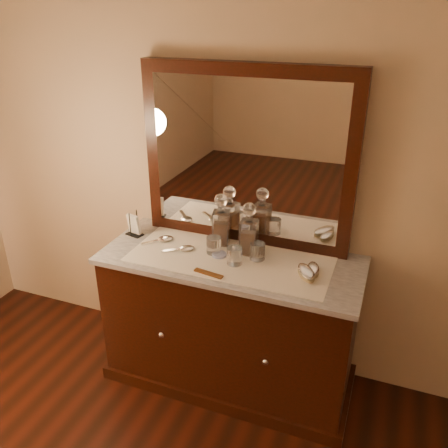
# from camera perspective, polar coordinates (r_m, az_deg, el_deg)

# --- Properties ---
(dresser_cabinet) EXTENTS (1.40, 0.55, 0.82)m
(dresser_cabinet) POSITION_cam_1_polar(r_m,az_deg,el_deg) (2.81, 0.75, -12.02)
(dresser_cabinet) COLOR black
(dresser_cabinet) RESTS_ON floor
(dresser_plinth) EXTENTS (1.46, 0.59, 0.08)m
(dresser_plinth) POSITION_cam_1_polar(r_m,az_deg,el_deg) (3.04, 0.71, -17.58)
(dresser_plinth) COLOR black
(dresser_plinth) RESTS_ON floor
(knob_left) EXTENTS (0.04, 0.04, 0.04)m
(knob_left) POSITION_cam_1_polar(r_m,az_deg,el_deg) (2.68, -7.64, -13.27)
(knob_left) COLOR silver
(knob_left) RESTS_ON dresser_cabinet
(knob_right) EXTENTS (0.04, 0.04, 0.04)m
(knob_right) POSITION_cam_1_polar(r_m,az_deg,el_deg) (2.50, 5.11, -16.43)
(knob_right) COLOR silver
(knob_right) RESTS_ON dresser_cabinet
(marble_top) EXTENTS (1.44, 0.59, 0.03)m
(marble_top) POSITION_cam_1_polar(r_m,az_deg,el_deg) (2.57, 0.80, -4.46)
(marble_top) COLOR silver
(marble_top) RESTS_ON dresser_cabinet
(mirror_frame) EXTENTS (1.20, 0.08, 1.00)m
(mirror_frame) POSITION_cam_1_polar(r_m,az_deg,el_deg) (2.58, 2.79, 8.10)
(mirror_frame) COLOR black
(mirror_frame) RESTS_ON marble_top
(mirror_glass) EXTENTS (1.06, 0.01, 0.86)m
(mirror_glass) POSITION_cam_1_polar(r_m,az_deg,el_deg) (2.55, 2.54, 7.89)
(mirror_glass) COLOR white
(mirror_glass) RESTS_ON marble_top
(lace_runner) EXTENTS (1.10, 0.45, 0.00)m
(lace_runner) POSITION_cam_1_polar(r_m,az_deg,el_deg) (2.55, 0.65, -4.34)
(lace_runner) COLOR white
(lace_runner) RESTS_ON marble_top
(pin_dish) EXTENTS (0.09, 0.09, 0.01)m
(pin_dish) POSITION_cam_1_polar(r_m,az_deg,el_deg) (2.57, -0.60, -3.76)
(pin_dish) COLOR white
(pin_dish) RESTS_ON lace_runner
(comb) EXTENTS (0.17, 0.06, 0.01)m
(comb) POSITION_cam_1_polar(r_m,az_deg,el_deg) (2.41, -1.91, -6.06)
(comb) COLOR brown
(comb) RESTS_ON lace_runner
(napkin_rack) EXTENTS (0.11, 0.08, 0.15)m
(napkin_rack) POSITION_cam_1_polar(r_m,az_deg,el_deg) (2.84, -10.96, -0.20)
(napkin_rack) COLOR black
(napkin_rack) RESTS_ON marble_top
(decanter_left) EXTENTS (0.11, 0.11, 0.31)m
(decanter_left) POSITION_cam_1_polar(r_m,az_deg,el_deg) (2.66, -0.35, -0.10)
(decanter_left) COLOR #904615
(decanter_left) RESTS_ON lace_runner
(decanter_right) EXTENTS (0.10, 0.10, 0.30)m
(decanter_right) POSITION_cam_1_polar(r_m,az_deg,el_deg) (2.56, 3.06, -1.24)
(decanter_right) COLOR #904615
(decanter_right) RESTS_ON lace_runner
(brush_near) EXTENTS (0.14, 0.18, 0.05)m
(brush_near) POSITION_cam_1_polar(r_m,az_deg,el_deg) (2.41, 10.01, -5.91)
(brush_near) COLOR #8D7C56
(brush_near) RESTS_ON lace_runner
(brush_far) EXTENTS (0.09, 0.15, 0.04)m
(brush_far) POSITION_cam_1_polar(r_m,az_deg,el_deg) (2.45, 10.85, -5.54)
(brush_far) COLOR #8D7C56
(brush_far) RESTS_ON lace_runner
(hand_mirror_outer) EXTENTS (0.16, 0.18, 0.02)m
(hand_mirror_outer) POSITION_cam_1_polar(r_m,az_deg,el_deg) (2.76, -7.53, -1.86)
(hand_mirror_outer) COLOR silver
(hand_mirror_outer) RESTS_ON lace_runner
(hand_mirror_inner) EXTENTS (0.18, 0.15, 0.02)m
(hand_mirror_inner) POSITION_cam_1_polar(r_m,az_deg,el_deg) (2.64, -4.95, -3.02)
(hand_mirror_inner) COLOR silver
(hand_mirror_inner) RESTS_ON lace_runner
(tumblers) EXTENTS (0.33, 0.18, 0.09)m
(tumblers) POSITION_cam_1_polar(r_m,az_deg,el_deg) (2.53, 1.37, -3.27)
(tumblers) COLOR white
(tumblers) RESTS_ON lace_runner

